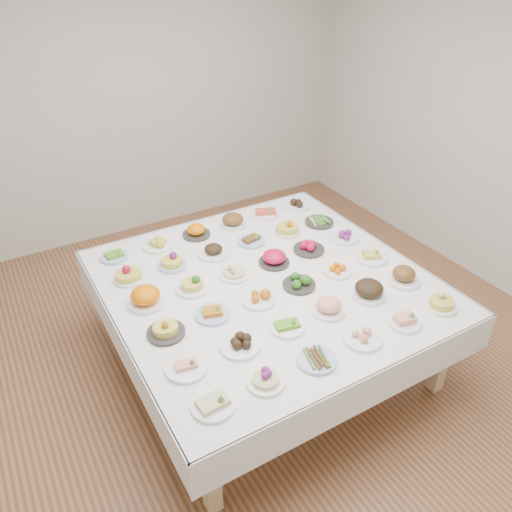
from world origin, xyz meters
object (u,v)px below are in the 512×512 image
dish_0 (213,401)px  dish_18 (145,295)px  display_table (266,288)px  dish_35 (296,203)px

dish_0 → dish_18: bearing=90.0°
display_table → dish_35: 1.21m
display_table → dish_18: bearing=168.0°
dish_0 → dish_18: dish_18 is taller
display_table → dish_0: (-0.85, -0.84, 0.11)m
display_table → dish_18: dish_18 is taller
dish_18 → dish_35: (1.69, 0.68, -0.03)m
display_table → dish_35: (0.85, 0.86, 0.11)m
display_table → dish_0: bearing=-135.0°
dish_18 → dish_0: bearing=-90.0°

